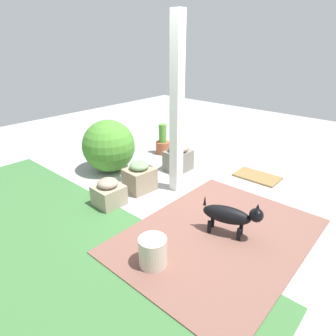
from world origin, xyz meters
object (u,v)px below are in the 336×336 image
Objects in this scene: stone_planter_far at (109,193)px; ceramic_urn at (153,252)px; porch_pillar at (177,109)px; doormat at (257,177)px; dog at (231,215)px; stone_planter_mid at (140,177)px; stone_planter_nearest at (178,157)px; round_shrub at (109,146)px; terracotta_pot_tall at (163,143)px.

ceramic_urn is at bearing 160.25° from stone_planter_far.
doormat is (-0.77, -1.21, -1.22)m from porch_pillar.
ceramic_urn is (0.32, 0.95, -0.11)m from dog.
stone_planter_mid is at bearing 45.44° from porch_pillar.
stone_planter_nearest is 0.69× the size of doormat.
round_shrub is 2.56m from ceramic_urn.
stone_planter_nearest is 1.51× the size of ceramic_urn.
ceramic_urn is (-1.34, 2.02, -0.07)m from stone_planter_nearest.
ceramic_urn is at bearing 93.11° from doormat.
dog reaches higher than doormat.
stone_planter_mid is at bearing -3.50° from dog.
terracotta_pot_tall is 1.97m from doormat.
dog is (-2.55, 0.27, -0.17)m from round_shrub.
porch_pillar is 6.27× the size of stone_planter_far.
porch_pillar reaches higher than stone_planter_mid.
doormat is (0.47, -1.70, -0.26)m from dog.
porch_pillar is at bearing 57.57° from doormat.
ceramic_urn is at bearing 140.98° from stone_planter_mid.
porch_pillar is 1.23m from stone_planter_nearest.
porch_pillar is 1.88m from doormat.
stone_planter_nearest is 1.97m from dog.
round_shrub reaches higher than terracotta_pot_tall.
porch_pillar is 1.17m from stone_planter_mid.
doormat is (-1.95, -0.21, -0.20)m from terracotta_pot_tall.
stone_planter_far is 0.55× the size of doormat.
stone_planter_nearest is 1.55m from stone_planter_far.
terracotta_pot_tall reaches higher than stone_planter_mid.
porch_pillar reaches higher than doormat.
dog is at bearing 147.31° from stone_planter_nearest.
stone_planter_far is 1.70m from dog.
stone_planter_mid is 0.65× the size of doormat.
stone_planter_far is at bearing -19.75° from ceramic_urn.
round_shrub is at bearing -39.07° from stone_planter_far.
stone_planter_nearest is 1.37m from doormat.
dog is at bearing 105.31° from doormat.
terracotta_pot_tall is 3.22m from ceramic_urn.
round_shrub is at bearing 9.69° from porch_pillar.
doormat is at bearing -117.92° from stone_planter_far.
porch_pillar is 1.86m from terracotta_pot_tall.
dog is 0.97× the size of doormat.
porch_pillar is 5.02× the size of stone_planter_nearest.
stone_planter_nearest is at bearing 150.60° from terracotta_pot_tall.
dog is at bearing 174.00° from round_shrub.
stone_planter_far is 2.13m from terracotta_pot_tall.
stone_planter_mid is 0.77× the size of terracotta_pot_tall.
round_shrub is at bearing 34.45° from doormat.
stone_planter_mid is at bearing 54.19° from doormat.
ceramic_urn is (-1.30, 1.05, -0.05)m from stone_planter_mid.
stone_planter_far is at bearing 91.38° from stone_planter_nearest.
ceramic_urn is (-2.10, 2.45, -0.05)m from terracotta_pot_tall.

